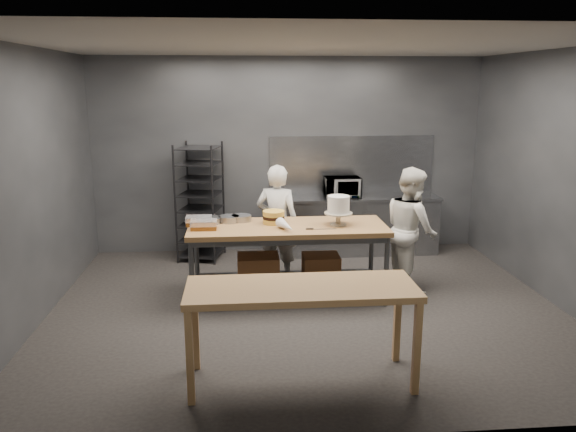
# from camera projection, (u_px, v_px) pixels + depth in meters

# --- Properties ---
(ground) EXTENTS (6.00, 6.00, 0.00)m
(ground) POSITION_uv_depth(u_px,v_px,m) (306.00, 308.00, 6.66)
(ground) COLOR black
(ground) RESTS_ON ground
(back_wall) EXTENTS (6.00, 0.04, 3.00)m
(back_wall) POSITION_uv_depth(u_px,v_px,m) (288.00, 156.00, 8.73)
(back_wall) COLOR #4C4F54
(back_wall) RESTS_ON ground
(work_table) EXTENTS (2.40, 0.90, 0.92)m
(work_table) POSITION_uv_depth(u_px,v_px,m) (287.00, 253.00, 6.88)
(work_table) COLOR olive
(work_table) RESTS_ON ground
(near_counter) EXTENTS (2.00, 0.70, 0.90)m
(near_counter) POSITION_uv_depth(u_px,v_px,m) (302.00, 295.00, 4.86)
(near_counter) COLOR #A07B42
(near_counter) RESTS_ON ground
(back_counter) EXTENTS (2.60, 0.60, 0.90)m
(back_counter) POSITION_uv_depth(u_px,v_px,m) (354.00, 225.00, 8.75)
(back_counter) COLOR slate
(back_counter) RESTS_ON ground
(splashback_panel) EXTENTS (2.60, 0.02, 0.90)m
(splashback_panel) POSITION_uv_depth(u_px,v_px,m) (352.00, 165.00, 8.83)
(splashback_panel) COLOR slate
(splashback_panel) RESTS_ON back_counter
(speed_rack) EXTENTS (0.73, 0.77, 1.75)m
(speed_rack) POSITION_uv_depth(u_px,v_px,m) (200.00, 203.00, 8.38)
(speed_rack) COLOR black
(speed_rack) RESTS_ON ground
(chef_behind) EXTENTS (0.67, 0.54, 1.57)m
(chef_behind) POSITION_uv_depth(u_px,v_px,m) (277.00, 223.00, 7.46)
(chef_behind) COLOR silver
(chef_behind) RESTS_ON ground
(chef_right) EXTENTS (0.69, 0.84, 1.59)m
(chef_right) POSITION_uv_depth(u_px,v_px,m) (411.00, 229.00, 7.14)
(chef_right) COLOR white
(chef_right) RESTS_ON ground
(microwave) EXTENTS (0.54, 0.37, 0.30)m
(microwave) POSITION_uv_depth(u_px,v_px,m) (342.00, 187.00, 8.59)
(microwave) COLOR black
(microwave) RESTS_ON back_counter
(frosted_cake_stand) EXTENTS (0.34, 0.34, 0.36)m
(frosted_cake_stand) POSITION_uv_depth(u_px,v_px,m) (338.00, 207.00, 6.77)
(frosted_cake_stand) COLOR #B2A68E
(frosted_cake_stand) RESTS_ON work_table
(layer_cake) EXTENTS (0.27, 0.27, 0.16)m
(layer_cake) POSITION_uv_depth(u_px,v_px,m) (274.00, 217.00, 6.88)
(layer_cake) COLOR gold
(layer_cake) RESTS_ON work_table
(cake_pans) EXTENTS (0.68, 0.36, 0.07)m
(cake_pans) POSITION_uv_depth(u_px,v_px,m) (224.00, 219.00, 6.96)
(cake_pans) COLOR gray
(cake_pans) RESTS_ON work_table
(piping_bag) EXTENTS (0.23, 0.40, 0.12)m
(piping_bag) POSITION_uv_depth(u_px,v_px,m) (286.00, 226.00, 6.54)
(piping_bag) COLOR silver
(piping_bag) RESTS_ON work_table
(offset_spatula) EXTENTS (0.36, 0.02, 0.02)m
(offset_spatula) POSITION_uv_depth(u_px,v_px,m) (317.00, 229.00, 6.62)
(offset_spatula) COLOR slate
(offset_spatula) RESTS_ON work_table
(pastry_clamshells) EXTENTS (0.38, 0.41, 0.11)m
(pastry_clamshells) POSITION_uv_depth(u_px,v_px,m) (201.00, 223.00, 6.71)
(pastry_clamshells) COLOR #97621E
(pastry_clamshells) RESTS_ON work_table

